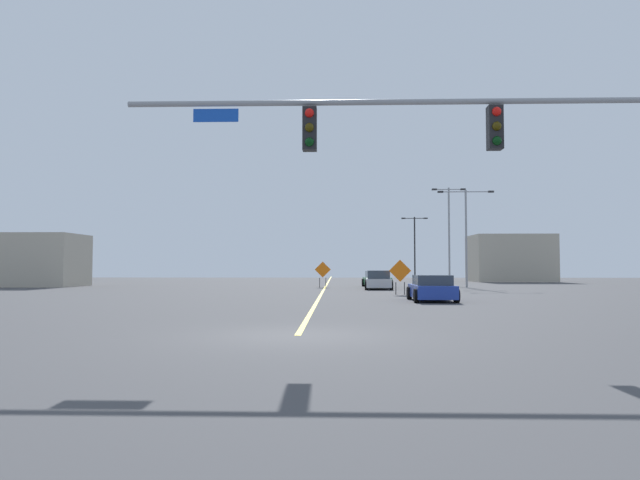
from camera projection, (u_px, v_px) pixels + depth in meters
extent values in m
plane|color=#444447|center=(298.00, 336.00, 13.49)|extent=(146.00, 146.00, 0.00)
cube|color=yellow|center=(327.00, 284.00, 53.98)|extent=(0.16, 81.11, 0.01)
cylinder|color=gray|center=(402.00, 102.00, 13.68)|extent=(13.30, 0.14, 0.14)
cube|color=black|center=(495.00, 128.00, 13.58)|extent=(0.34, 0.32, 1.05)
sphere|color=red|center=(497.00, 111.00, 13.43)|extent=(0.22, 0.22, 0.22)
sphere|color=#3C3106|center=(497.00, 126.00, 13.41)|extent=(0.22, 0.22, 0.22)
sphere|color=black|center=(497.00, 141.00, 13.40)|extent=(0.22, 0.22, 0.22)
cube|color=black|center=(310.00, 129.00, 13.72)|extent=(0.34, 0.32, 1.05)
sphere|color=red|center=(309.00, 113.00, 13.56)|extent=(0.22, 0.22, 0.22)
sphere|color=#3C3106|center=(309.00, 127.00, 13.55)|extent=(0.22, 0.22, 0.22)
sphere|color=black|center=(309.00, 142.00, 13.53)|extent=(0.22, 0.22, 0.22)
cube|color=#1447B7|center=(216.00, 115.00, 13.80)|extent=(1.10, 0.03, 0.32)
cylinder|color=black|center=(415.00, 249.00, 64.41)|extent=(0.16, 0.16, 7.30)
cylinder|color=black|center=(409.00, 218.00, 64.59)|extent=(1.26, 0.08, 0.08)
cube|color=#262628|center=(403.00, 218.00, 64.61)|extent=(0.44, 0.24, 0.14)
cylinder|color=black|center=(420.00, 218.00, 64.55)|extent=(1.26, 0.08, 0.08)
cube|color=#262628|center=(426.00, 218.00, 64.53)|extent=(0.44, 0.24, 0.14)
cylinder|color=gray|center=(466.00, 238.00, 45.19)|extent=(0.16, 0.16, 7.78)
cylinder|color=gray|center=(453.00, 192.00, 45.40)|extent=(2.00, 0.08, 0.08)
cube|color=#262628|center=(440.00, 192.00, 45.43)|extent=(0.44, 0.24, 0.14)
cylinder|color=gray|center=(478.00, 192.00, 45.34)|extent=(2.00, 0.08, 0.08)
cube|color=#262628|center=(491.00, 192.00, 45.31)|extent=(0.44, 0.24, 0.14)
cylinder|color=gray|center=(449.00, 236.00, 49.55)|extent=(0.16, 0.16, 8.56)
cylinder|color=gray|center=(441.00, 189.00, 49.76)|extent=(1.25, 0.08, 0.08)
cube|color=#262628|center=(434.00, 189.00, 49.78)|extent=(0.44, 0.24, 0.14)
cylinder|color=gray|center=(456.00, 189.00, 49.72)|extent=(1.25, 0.08, 0.08)
cube|color=#262628|center=(463.00, 189.00, 49.70)|extent=(0.44, 0.24, 0.14)
cube|color=orange|center=(400.00, 271.00, 33.55)|extent=(1.31, 0.04, 1.31)
cylinder|color=black|center=(396.00, 288.00, 33.51)|extent=(0.05, 0.05, 0.73)
cylinder|color=black|center=(405.00, 288.00, 33.49)|extent=(0.05, 0.05, 0.73)
cube|color=orange|center=(323.00, 270.00, 45.54)|extent=(1.28, 0.08, 1.28)
cylinder|color=black|center=(320.00, 283.00, 45.50)|extent=(0.05, 0.05, 0.76)
cylinder|color=black|center=(326.00, 283.00, 45.47)|extent=(0.05, 0.05, 0.76)
cube|color=#1E389E|center=(432.00, 291.00, 27.19)|extent=(1.84, 3.91, 0.61)
cube|color=#333D47|center=(432.00, 280.00, 27.02)|extent=(1.65, 2.10, 0.47)
cylinder|color=black|center=(446.00, 293.00, 28.51)|extent=(0.22, 0.64, 0.64)
cylinder|color=black|center=(409.00, 293.00, 28.58)|extent=(0.22, 0.64, 0.64)
cylinder|color=black|center=(457.00, 296.00, 25.79)|extent=(0.22, 0.64, 0.64)
cylinder|color=black|center=(416.00, 296.00, 25.86)|extent=(0.22, 0.64, 0.64)
cube|color=#196B38|center=(377.00, 281.00, 46.26)|extent=(2.12, 4.16, 0.62)
cube|color=#333D47|center=(377.00, 274.00, 46.08)|extent=(1.84, 2.09, 0.52)
cylinder|color=black|center=(386.00, 283.00, 47.69)|extent=(0.25, 0.65, 0.64)
cylinder|color=black|center=(363.00, 283.00, 47.66)|extent=(0.25, 0.65, 0.64)
cylinder|color=black|center=(391.00, 284.00, 44.84)|extent=(0.25, 0.65, 0.64)
cylinder|color=black|center=(367.00, 284.00, 44.81)|extent=(0.25, 0.65, 0.64)
cube|color=#B7BABF|center=(378.00, 283.00, 41.53)|extent=(1.95, 4.08, 0.62)
cube|color=#333D47|center=(378.00, 275.00, 41.36)|extent=(1.68, 2.07, 0.59)
cylinder|color=black|center=(390.00, 284.00, 42.85)|extent=(0.25, 0.65, 0.64)
cylinder|color=black|center=(366.00, 284.00, 42.99)|extent=(0.25, 0.65, 0.64)
cylinder|color=black|center=(392.00, 285.00, 40.06)|extent=(0.25, 0.65, 0.64)
cylinder|color=black|center=(366.00, 285.00, 40.19)|extent=(0.25, 0.65, 0.64)
cube|color=#B2A893|center=(510.00, 258.00, 63.35)|extent=(8.51, 6.40, 5.16)
cube|color=#B2A893|center=(17.00, 260.00, 47.59)|extent=(10.58, 5.34, 4.38)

